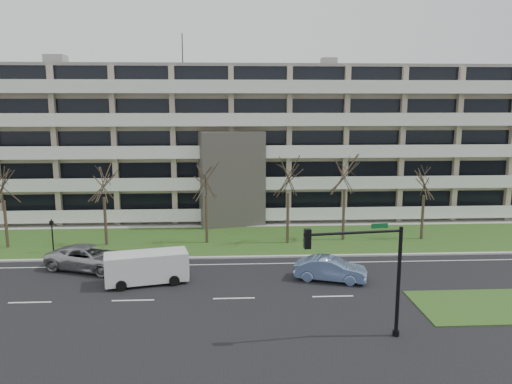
{
  "coord_description": "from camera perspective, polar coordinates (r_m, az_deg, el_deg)",
  "views": [
    {
      "loc": [
        -0.16,
        -28.39,
        11.49
      ],
      "look_at": [
        1.85,
        10.0,
        4.72
      ],
      "focal_mm": 35.0,
      "sensor_mm": 36.0,
      "label": 1
    }
  ],
  "objects": [
    {
      "name": "curb",
      "position": [
        38.14,
        -2.65,
        -7.45
      ],
      "size": [
        90.0,
        0.35,
        0.12
      ],
      "primitive_type": "cube",
      "color": "#B2B2AD",
      "rests_on": "ground"
    },
    {
      "name": "pedestrian_signal",
      "position": [
        41.92,
        -22.27,
        -4.23
      ],
      "size": [
        0.3,
        0.27,
        2.72
      ],
      "rotation": [
        0.0,
        0.0,
        -0.33
      ],
      "color": "black",
      "rests_on": "ground"
    },
    {
      "name": "tree_5",
      "position": [
        42.37,
        10.14,
        2.61
      ],
      "size": [
        3.96,
        3.96,
        7.92
      ],
      "color": "#382B21",
      "rests_on": "ground"
    },
    {
      "name": "sidewalk",
      "position": [
        48.27,
        -2.73,
        -3.74
      ],
      "size": [
        90.0,
        2.0,
        0.08
      ],
      "primitive_type": "cube",
      "color": "#B2B2AD",
      "rests_on": "ground"
    },
    {
      "name": "tree_4",
      "position": [
        40.88,
        3.7,
        2.18
      ],
      "size": [
        3.82,
        3.82,
        7.65
      ],
      "color": "#382B21",
      "rests_on": "ground"
    },
    {
      "name": "grass_median",
      "position": [
        32.07,
        23.99,
        -11.85
      ],
      "size": [
        7.0,
        5.0,
        0.06
      ],
      "primitive_type": "cube",
      "color": "#2F501A",
      "rests_on": "ground"
    },
    {
      "name": "tree_2",
      "position": [
        42.06,
        -17.08,
        1.52
      ],
      "size": [
        3.61,
        3.61,
        7.23
      ],
      "color": "#382B21",
      "rests_on": "ground"
    },
    {
      "name": "grass_verge",
      "position": [
        42.94,
        -2.69,
        -5.49
      ],
      "size": [
        90.0,
        10.0,
        0.06
      ],
      "primitive_type": "cube",
      "color": "#2F501A",
      "rests_on": "ground"
    },
    {
      "name": "white_van",
      "position": [
        33.39,
        -12.29,
        -8.16
      ],
      "size": [
        5.55,
        3.08,
        2.04
      ],
      "rotation": [
        0.0,
        0.0,
        0.23
      ],
      "color": "silver",
      "rests_on": "ground"
    },
    {
      "name": "tree_3",
      "position": [
        41.13,
        -5.76,
        1.74
      ],
      "size": [
        3.61,
        3.61,
        7.23
      ],
      "color": "#382B21",
      "rests_on": "ground"
    },
    {
      "name": "blue_sedan",
      "position": [
        33.62,
        8.52,
        -8.7
      ],
      "size": [
        4.98,
        2.99,
        1.55
      ],
      "primitive_type": "imported",
      "rotation": [
        0.0,
        0.0,
        1.26
      ],
      "color": "#7B9BD5",
      "rests_on": "ground"
    },
    {
      "name": "tree_1",
      "position": [
        44.35,
        -27.02,
        1.05
      ],
      "size": [
        3.49,
        3.49,
        6.99
      ],
      "color": "#382B21",
      "rests_on": "ground"
    },
    {
      "name": "lane_edge_line",
      "position": [
        36.73,
        -2.63,
        -8.24
      ],
      "size": [
        90.0,
        0.12,
        0.01
      ],
      "primitive_type": "cube",
      "color": "white",
      "rests_on": "ground"
    },
    {
      "name": "apartment_building",
      "position": [
        53.85,
        -2.85,
        5.85
      ],
      "size": [
        60.5,
        15.1,
        18.75
      ],
      "color": "#B6AA8D",
      "rests_on": "ground"
    },
    {
      "name": "ground",
      "position": [
        30.62,
        -2.54,
        -12.05
      ],
      "size": [
        160.0,
        160.0,
        0.0
      ],
      "primitive_type": "plane",
      "color": "black",
      "rests_on": "ground"
    },
    {
      "name": "silver_pickup",
      "position": [
        37.28,
        -18.46,
        -7.13
      ],
      "size": [
        6.68,
        4.68,
        1.69
      ],
      "primitive_type": "imported",
      "rotation": [
        0.0,
        0.0,
        1.23
      ],
      "color": "#A6A7AD",
      "rests_on": "ground"
    },
    {
      "name": "traffic_signal",
      "position": [
        25.01,
        12.64,
        -8.18
      ],
      "size": [
        5.03,
        0.92,
        5.85
      ],
      "rotation": [
        0.0,
        0.0,
        0.12
      ],
      "color": "black",
      "rests_on": "ground"
    },
    {
      "name": "tree_6",
      "position": [
        44.45,
        18.73,
        1.53
      ],
      "size": [
        3.45,
        3.45,
        6.9
      ],
      "color": "#382B21",
      "rests_on": "ground"
    }
  ]
}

